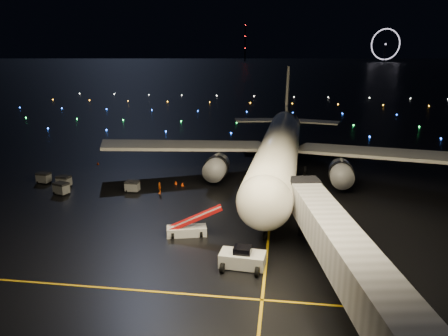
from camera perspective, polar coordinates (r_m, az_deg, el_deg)
The scene contains 18 objects.
ground at distance 342.41m, azimuth 5.91°, elevation 11.83°, with size 2000.00×2000.00×0.00m, color black.
lane_centre at distance 59.93m, azimuth 6.34°, elevation -4.08°, with size 0.25×80.00×0.02m, color #E4AF0D.
lane_cross at distance 41.49m, azimuth -19.95°, elevation -14.14°, with size 60.00×0.25×0.02m, color #E4AF0D.
airliner at distance 69.61m, azimuth 7.45°, elevation 5.55°, with size 57.80×54.91×16.38m, color white, non-canonical shape.
pushback_tug at distance 41.63m, azimuth 2.43°, elevation -11.51°, with size 4.22×2.21×2.01m, color silver.
belt_loader at distance 48.14m, azimuth -4.92°, elevation -7.03°, with size 6.34×1.73×3.07m, color silver, non-canonical shape.
crew_c at distance 62.33m, azimuth -8.42°, elevation -2.57°, with size 1.00×0.42×1.71m, color orange.
safety_cone_0 at distance 65.53m, azimuth -5.46°, elevation -2.13°, with size 0.46×0.46×0.52m, color #F13C05.
safety_cone_1 at distance 68.81m, azimuth -1.22°, elevation -1.21°, with size 0.48×0.48×0.54m, color #F13C05.
safety_cone_2 at distance 66.49m, azimuth -6.32°, elevation -1.90°, with size 0.46×0.46×0.52m, color #F13C05.
safety_cone_3 at distance 80.46m, azimuth -16.14°, elevation 0.60°, with size 0.44×0.44×0.49m, color #F13C05.
ferris_wheel at distance 777.56m, azimuth 20.35°, elevation 14.77°, with size 50.00×4.00×52.00m, color black, non-canonical shape.
radio_mast at distance 785.11m, azimuth 2.77°, elevation 16.09°, with size 1.80×1.80×64.00m, color black.
taxiway_lights at distance 149.47m, azimuth 2.87°, elevation 7.68°, with size 164.00×92.00×0.36m, color black, non-canonical shape.
baggage_cart_0 at distance 63.80m, azimuth -11.88°, elevation -2.37°, with size 1.88×1.31×1.60m, color gray.
baggage_cart_1 at distance 68.96m, azimuth -20.18°, elevation -1.65°, with size 1.93×1.35×1.64m, color gray.
baggage_cart_2 at distance 65.53m, azimuth -20.49°, elevation -2.52°, with size 1.99×1.39×1.69m, color gray.
baggage_cart_3 at distance 71.99m, azimuth -22.49°, elevation -1.20°, with size 1.92×1.34×1.63m, color gray.
Camera 1 is at (13.31, -41.59, 19.71)m, focal length 35.00 mm.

